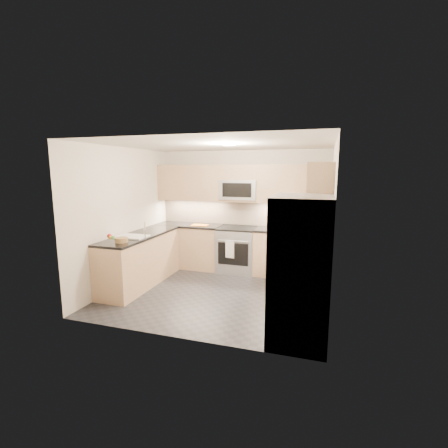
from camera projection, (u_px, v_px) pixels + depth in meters
floor at (218, 293)px, 5.61m from camera, size 3.60×3.20×0.00m
ceiling at (217, 145)px, 5.19m from camera, size 3.60×3.20×0.02m
wall_back at (242, 210)px, 6.91m from camera, size 3.60×0.02×2.50m
wall_front at (176, 241)px, 3.90m from camera, size 3.60×0.02×2.50m
wall_left at (125, 217)px, 5.93m from camera, size 0.02×3.20×2.50m
wall_right at (331, 227)px, 4.87m from camera, size 0.02×3.20×2.50m
base_cab_back_left at (189, 246)px, 7.08m from camera, size 1.42×0.60×0.90m
base_cab_back_right at (291, 254)px, 6.43m from camera, size 1.42×0.60×0.90m
base_cab_right at (309, 273)px, 5.23m from camera, size 0.60×1.70×0.90m
base_cab_peninsula at (141, 260)px, 5.98m from camera, size 0.60×2.00×0.90m
countertop_back_left at (189, 225)px, 7.00m from camera, size 1.42×0.63×0.04m
countertop_back_right at (291, 231)px, 6.36m from camera, size 1.42×0.63×0.04m
countertop_right at (310, 245)px, 5.15m from camera, size 0.63×1.70×0.04m
countertop_peninsula at (140, 235)px, 5.90m from camera, size 0.63×2.00×0.04m
upper_cab_back at (240, 183)px, 6.65m from camera, size 3.60×0.35×0.75m
upper_cab_right at (321, 188)px, 5.08m from camera, size 0.35×1.95×0.75m
backsplash_back at (241, 213)px, 6.91m from camera, size 3.60×0.01×0.51m
backsplash_right at (330, 226)px, 5.30m from camera, size 0.01×2.30×0.51m
gas_range at (237, 250)px, 6.73m from camera, size 0.76×0.65×0.91m
range_cooktop at (237, 228)px, 6.66m from camera, size 0.76×0.65×0.03m
oven_door_glass at (233, 254)px, 6.42m from camera, size 0.62×0.02×0.45m
oven_handle at (233, 241)px, 6.36m from camera, size 0.60×0.02×0.02m
microwave at (239, 190)px, 6.64m from camera, size 0.76×0.40×0.40m
microwave_door at (237, 190)px, 6.45m from camera, size 0.60×0.01×0.28m
refrigerator at (301, 269)px, 3.95m from camera, size 0.70×0.90×1.80m
fridge_handle_left at (268, 267)px, 3.88m from camera, size 0.02×0.02×1.20m
fridge_handle_right at (273, 259)px, 4.22m from camera, size 0.02×0.02×1.20m
sink_basin at (132, 240)px, 5.67m from camera, size 0.52×0.38×0.16m
faucet at (145, 230)px, 5.56m from camera, size 0.03×0.03×0.28m
utensil_bowl at (313, 226)px, 6.24m from camera, size 0.31×0.31×0.17m
cutting_board at (200, 225)px, 6.85m from camera, size 0.36×0.27×0.01m
fruit_basket at (122, 240)px, 5.25m from camera, size 0.26×0.26×0.07m
fruit_apple at (109, 236)px, 5.17m from camera, size 0.08×0.08×0.08m
fruit_pear at (113, 238)px, 5.05m from camera, size 0.06×0.06×0.06m
dish_towel_check at (230, 249)px, 6.38m from camera, size 0.18×0.04×0.34m
fruit_orange at (110, 238)px, 5.06m from camera, size 0.06×0.06×0.06m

